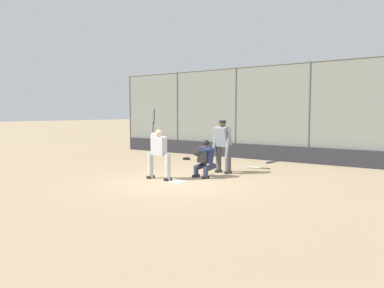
{
  "coord_description": "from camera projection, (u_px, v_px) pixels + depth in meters",
  "views": [
    {
      "loc": [
        -6.79,
        8.62,
        2.04
      ],
      "look_at": [
        0.22,
        -1.0,
        1.05
      ],
      "focal_mm": 35.0,
      "sensor_mm": 36.0,
      "label": 1
    }
  ],
  "objects": [
    {
      "name": "catcher_behind_plate",
      "position": [
        204.0,
        158.0,
        11.85
      ],
      "size": [
        0.65,
        0.78,
        1.19
      ],
      "rotation": [
        0.0,
        0.0,
        -0.13
      ],
      "color": "#2D334C",
      "rests_on": "ground_plane"
    },
    {
      "name": "spare_bat_third_base_side",
      "position": [
        227.0,
        168.0,
        13.76
      ],
      "size": [
        0.4,
        0.76,
        0.07
      ],
      "rotation": [
        0.0,
        0.0,
        2.02
      ],
      "color": "black",
      "rests_on": "ground_plane"
    },
    {
      "name": "padding_wall",
      "position": [
        269.0,
        153.0,
        16.15
      ],
      "size": [
        16.63,
        0.18,
        0.65
      ],
      "primitive_type": "cube",
      "color": "#28282D",
      "rests_on": "ground_plane"
    },
    {
      "name": "home_plate_marker",
      "position": [
        178.0,
        182.0,
        11.09
      ],
      "size": [
        0.43,
        0.43,
        0.01
      ],
      "primitive_type": "cube",
      "color": "white",
      "rests_on": "ground_plane"
    },
    {
      "name": "fielding_glove_on_dirt",
      "position": [
        187.0,
        158.0,
        16.3
      ],
      "size": [
        0.33,
        0.25,
        0.12
      ],
      "color": "black",
      "rests_on": "ground_plane"
    },
    {
      "name": "batter_at_plate",
      "position": [
        159.0,
        152.0,
        11.46
      ],
      "size": [
        1.03,
        0.63,
        2.16
      ],
      "rotation": [
        0.0,
        0.0,
        0.03
      ],
      "color": "#B7B7BC",
      "rests_on": "ground_plane"
    },
    {
      "name": "umpire_home",
      "position": [
        223.0,
        145.0,
        12.65
      ],
      "size": [
        0.73,
        0.49,
        1.8
      ],
      "rotation": [
        0.0,
        0.0,
        -0.12
      ],
      "color": "#4C4C51",
      "rests_on": "ground_plane"
    },
    {
      "name": "bleachers_beyond",
      "position": [
        234.0,
        139.0,
        20.49
      ],
      "size": [
        11.88,
        3.05,
        1.8
      ],
      "color": "slate",
      "rests_on": "ground_plane"
    },
    {
      "name": "spare_bat_near_backstop",
      "position": [
        271.0,
        162.0,
        15.28
      ],
      "size": [
        0.23,
        0.82,
        0.07
      ],
      "rotation": [
        0.0,
        0.0,
        1.36
      ],
      "color": "black",
      "rests_on": "ground_plane"
    },
    {
      "name": "spare_bat_by_padding",
      "position": [
        255.0,
        168.0,
        13.74
      ],
      "size": [
        0.87,
        0.23,
        0.07
      ],
      "rotation": [
        0.0,
        0.0,
        0.2
      ],
      "color": "black",
      "rests_on": "ground_plane"
    },
    {
      "name": "backstop_fence",
      "position": [
        270.0,
        111.0,
        16.08
      ],
      "size": [
        17.05,
        0.08,
        4.1
      ],
      "color": "#515651",
      "rests_on": "ground_plane"
    },
    {
      "name": "ground_plane",
      "position": [
        178.0,
        182.0,
        11.09
      ],
      "size": [
        160.0,
        160.0,
        0.0
      ],
      "primitive_type": "plane",
      "color": "tan"
    }
  ]
}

